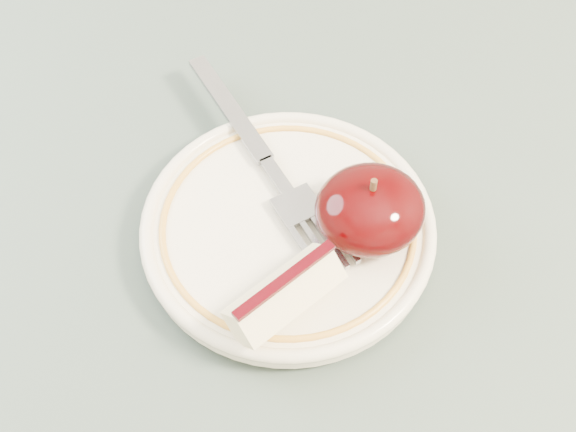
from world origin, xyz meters
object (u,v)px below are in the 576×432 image
object	(u,v)px
plate	(288,229)
fork	(267,162)
apple_half	(370,209)
table	(257,266)

from	to	relation	value
plate	fork	world-z (taller)	fork
apple_half	table	bearing A→B (deg)	136.53
fork	table	bearing A→B (deg)	115.61
plate	apple_half	distance (m)	0.06
table	plate	xyz separation A→B (m)	(0.01, -0.04, 0.10)
fork	apple_half	bearing A→B (deg)	-156.85
apple_half	fork	world-z (taller)	apple_half
table	fork	world-z (taller)	fork
apple_half	fork	size ratio (longest dim) A/B	0.34
plate	apple_half	bearing A→B (deg)	-20.42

